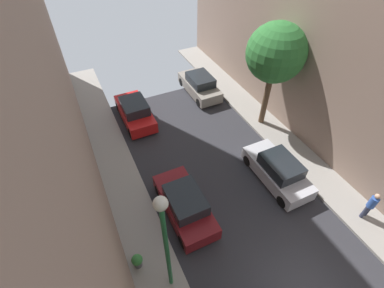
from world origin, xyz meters
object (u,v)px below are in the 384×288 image
Objects in this scene: parked_car_right_2 at (278,171)px; street_tree_1 at (276,53)px; parked_car_right_3 at (200,85)px; lamp_post at (165,236)px; pedestrian at (371,205)px; parked_car_left_3 at (135,112)px; potted_plant_1 at (137,261)px; parked_car_left_2 at (185,204)px.

parked_car_right_2 is 6.50m from street_tree_1.
parked_car_right_3 is 14.42m from lamp_post.
parked_car_right_2 is 2.44× the size of pedestrian.
street_tree_1 is at bearing -27.68° from parked_car_left_3.
pedestrian is 10.92m from potted_plant_1.
pedestrian is at bearing -58.24° from parked_car_right_2.
pedestrian is at bearing -88.61° from street_tree_1.
parked_car_right_3 is (5.40, 1.06, 0.00)m from parked_car_left_3.
parked_car_left_3 and parked_car_right_3 have the same top height.
pedestrian is 0.26× the size of street_tree_1.
parked_car_left_3 is 9.54m from street_tree_1.
lamp_post is (-7.30, -2.62, 3.24)m from parked_car_right_2.
parked_car_left_3 and parked_car_right_2 have the same top height.
parked_car_left_3 is 1.00× the size of parked_car_right_2.
lamp_post is (-1.90, -2.82, 3.24)m from parked_car_left_2.
potted_plant_1 is (-10.64, 2.41, -0.52)m from pedestrian.
parked_car_right_3 is 6.94m from street_tree_1.
parked_car_left_2 is 3.30m from potted_plant_1.
parked_car_left_2 is at bearing 28.51° from potted_plant_1.
potted_plant_1 is at bearing -170.59° from parked_car_right_2.
parked_car_right_3 is 0.64× the size of street_tree_1.
parked_car_left_2 is 5.75× the size of potted_plant_1.
potted_plant_1 is (-8.30, -10.76, -0.16)m from parked_car_right_3.
pedestrian reaches higher than parked_car_right_2.
pedestrian is at bearing -6.88° from lamp_post.
parked_car_right_2 is 8.41m from lamp_post.
pedestrian reaches higher than potted_plant_1.
parked_car_right_2 and parked_car_right_3 have the same top height.
parked_car_left_3 is 5.50m from parked_car_right_3.
parked_car_left_2 is 1.00× the size of parked_car_right_3.
street_tree_1 is at bearing 91.39° from pedestrian.
parked_car_left_3 is at bearing 73.37° from potted_plant_1.
lamp_post is (-9.64, 1.16, 2.89)m from pedestrian.
parked_car_left_2 is 10.66m from parked_car_right_3.
parked_car_left_3 is at bearing 90.00° from parked_car_left_2.
pedestrian reaches higher than parked_car_left_2.
parked_car_right_3 is (0.00, 9.39, 0.00)m from parked_car_right_2.
parked_car_left_2 is 8.71m from pedestrian.
parked_car_right_2 is 0.72× the size of lamp_post.
parked_car_right_3 is at bearing 100.08° from pedestrian.
parked_car_left_3 is 10.13m from potted_plant_1.
parked_car_right_2 is 5.75× the size of potted_plant_1.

